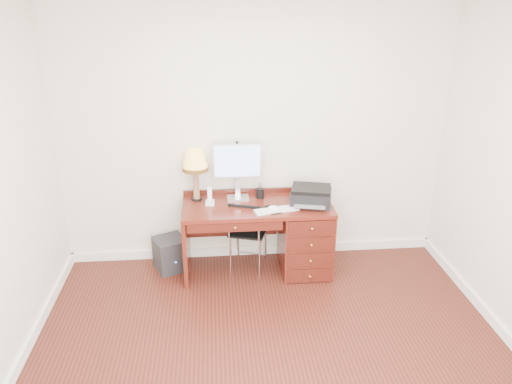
{
  "coord_description": "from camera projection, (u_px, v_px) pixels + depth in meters",
  "views": [
    {
      "loc": [
        -0.42,
        -3.18,
        2.76
      ],
      "look_at": [
        -0.03,
        1.2,
        0.97
      ],
      "focal_mm": 35.0,
      "sensor_mm": 36.0,
      "label": 1
    }
  ],
  "objects": [
    {
      "name": "phone",
      "position": [
        210.0,
        200.0,
        4.99
      ],
      "size": [
        0.09,
        0.09,
        0.19
      ],
      "rotation": [
        0.0,
        0.0,
        -0.08
      ],
      "color": "white",
      "rests_on": "desk"
    },
    {
      "name": "monitor",
      "position": [
        237.0,
        164.0,
        5.05
      ],
      "size": [
        0.5,
        0.16,
        0.58
      ],
      "rotation": [
        0.0,
        0.0,
        -0.0
      ],
      "color": "silver",
      "rests_on": "desk"
    },
    {
      "name": "equipment_box",
      "position": [
        170.0,
        254.0,
        5.25
      ],
      "size": [
        0.4,
        0.4,
        0.35
      ],
      "primitive_type": "cube",
      "rotation": [
        0.0,
        0.0,
        0.43
      ],
      "color": "black",
      "rests_on": "ground"
    },
    {
      "name": "printer",
      "position": [
        311.0,
        195.0,
        5.0
      ],
      "size": [
        0.46,
        0.4,
        0.18
      ],
      "rotation": [
        0.0,
        0.0,
        -0.25
      ],
      "color": "black",
      "rests_on": "desk"
    },
    {
      "name": "pen_cup",
      "position": [
        260.0,
        193.0,
        5.15
      ],
      "size": [
        0.08,
        0.08,
        0.1
      ],
      "primitive_type": "cylinder",
      "color": "black",
      "rests_on": "desk"
    },
    {
      "name": "desk",
      "position": [
        288.0,
        233.0,
        5.17
      ],
      "size": [
        1.5,
        0.67,
        0.75
      ],
      "color": "#5B1B13",
      "rests_on": "ground"
    },
    {
      "name": "leg_lamp",
      "position": [
        195.0,
        163.0,
        4.98
      ],
      "size": [
        0.26,
        0.26,
        0.54
      ],
      "color": "black",
      "rests_on": "desk"
    },
    {
      "name": "ground",
      "position": [
        273.0,
        359.0,
        4.0
      ],
      "size": [
        4.0,
        4.0,
        0.0
      ],
      "primitive_type": "plane",
      "color": "#34120C",
      "rests_on": "ground"
    },
    {
      "name": "mouse_pad",
      "position": [
        273.0,
        209.0,
        4.89
      ],
      "size": [
        0.22,
        0.22,
        0.04
      ],
      "color": "black",
      "rests_on": "desk"
    },
    {
      "name": "keyboard",
      "position": [
        277.0,
        210.0,
        4.87
      ],
      "size": [
        0.45,
        0.22,
        0.02
      ],
      "primitive_type": "cube",
      "rotation": [
        0.0,
        0.0,
        0.23
      ],
      "color": "white",
      "rests_on": "desk"
    },
    {
      "name": "room_shell",
      "position": [
        265.0,
        308.0,
        4.57
      ],
      "size": [
        4.0,
        4.0,
        4.0
      ],
      "color": "silver",
      "rests_on": "ground"
    },
    {
      "name": "chair",
      "position": [
        249.0,
        228.0,
        5.15
      ],
      "size": [
        0.46,
        0.46,
        0.77
      ],
      "rotation": [
        0.0,
        0.0,
        -0.31
      ],
      "color": "black",
      "rests_on": "ground"
    }
  ]
}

